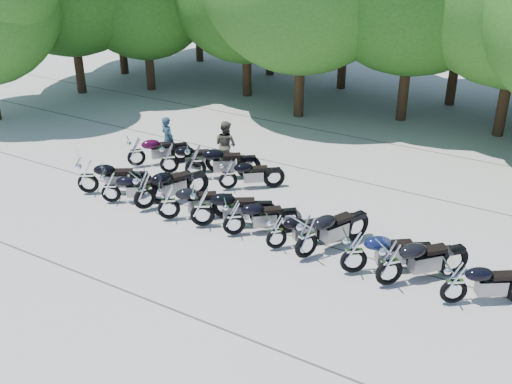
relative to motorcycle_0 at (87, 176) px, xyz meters
The scene contains 18 objects.
ground 5.81m from the motorcycle_0, ahead, with size 90.00×90.00×0.00m, color #A29D93.
motorcycle_0 is the anchor object (origin of this frame).
motorcycle_1 1.11m from the motorcycle_0, ahead, with size 0.64×2.11×1.19m, color black, non-canonical shape.
motorcycle_2 2.33m from the motorcycle_0, ahead, with size 0.77×2.54×1.43m, color black, non-canonical shape.
motorcycle_3 3.37m from the motorcycle_0, ahead, with size 0.71×2.33×1.32m, color black, non-canonical shape.
motorcycle_4 4.49m from the motorcycle_0, ahead, with size 0.76×2.48×1.40m, color black, non-canonical shape.
motorcycle_5 5.54m from the motorcycle_0, ahead, with size 0.68×2.23×1.26m, color black, non-canonical shape.
motorcycle_6 6.94m from the motorcycle_0, ahead, with size 0.63×2.07×1.17m, color black, non-canonical shape.
motorcycle_7 7.85m from the motorcycle_0, ahead, with size 0.77×2.55×1.44m, color black, non-canonical shape.
motorcycle_8 9.21m from the motorcycle_0, ahead, with size 0.74×2.44×1.38m, color #0D143B, non-canonical shape.
motorcycle_9 10.17m from the motorcycle_0, ahead, with size 0.77×2.53×1.43m, color black, non-canonical shape.
motorcycle_10 11.72m from the motorcycle_0, ahead, with size 0.69×2.27×1.29m, color black, non-canonical shape.
motorcycle_11 2.52m from the motorcycle_0, 93.41° to the left, with size 0.69×2.26×1.28m, color #32061E, non-canonical shape.
motorcycle_12 2.92m from the motorcycle_0, 64.66° to the left, with size 0.70×2.28×1.29m, color black, non-canonical shape.
motorcycle_13 3.56m from the motorcycle_0, 49.26° to the left, with size 0.77×2.53×1.43m, color black, non-canonical shape.
motorcycle_14 4.54m from the motorcycle_0, 34.78° to the left, with size 0.65×2.14×1.21m, color black, non-canonical shape.
rider_0 3.60m from the motorcycle_0, 82.19° to the left, with size 0.63×0.41×1.72m, color #203844.
rider_1 4.90m from the motorcycle_0, 57.55° to the left, with size 0.86×0.67×1.76m, color #4F4938.
Camera 1 is at (7.92, -11.83, 8.54)m, focal length 42.00 mm.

